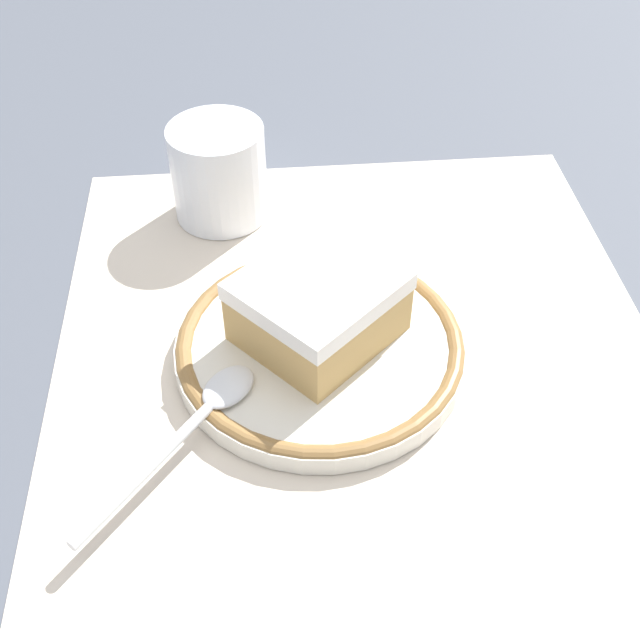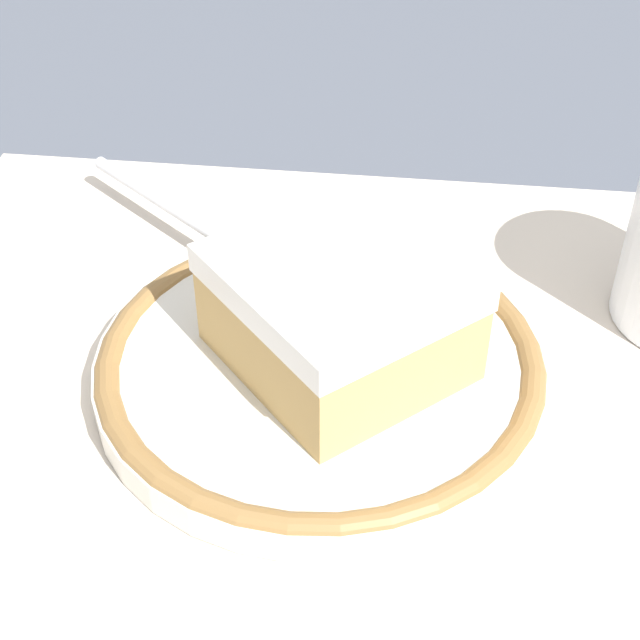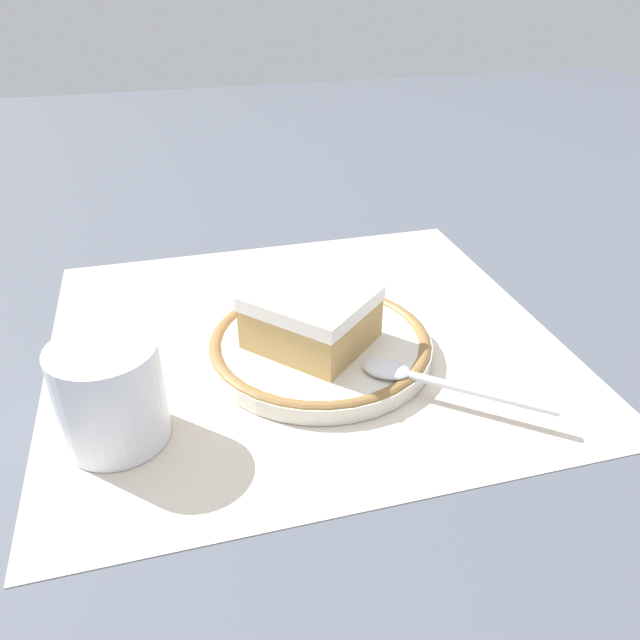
% 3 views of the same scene
% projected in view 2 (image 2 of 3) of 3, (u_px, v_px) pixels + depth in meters
% --- Properties ---
extents(ground_plane, '(2.40, 2.40, 0.00)m').
position_uv_depth(ground_plane, '(331.00, 428.00, 0.39)').
color(ground_plane, '#4C515B').
extents(placemat, '(0.45, 0.41, 0.00)m').
position_uv_depth(placemat, '(331.00, 426.00, 0.39)').
color(placemat, beige).
rests_on(placemat, ground_plane).
extents(plate, '(0.20, 0.20, 0.02)m').
position_uv_depth(plate, '(320.00, 365.00, 0.41)').
color(plate, silver).
rests_on(plate, placemat).
extents(cake_slice, '(0.13, 0.13, 0.05)m').
position_uv_depth(cake_slice, '(341.00, 312.00, 0.39)').
color(cake_slice, tan).
rests_on(cake_slice, plate).
extents(spoon, '(0.13, 0.11, 0.01)m').
position_uv_depth(spoon, '(217.00, 236.00, 0.47)').
color(spoon, silver).
rests_on(spoon, plate).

